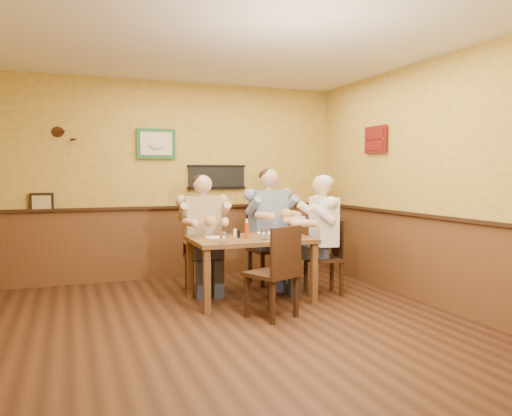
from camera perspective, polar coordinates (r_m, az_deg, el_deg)
The scene contains 17 objects.
room at distance 5.02m, azimuth -3.22°, elevation 6.06°, with size 5.02×5.03×2.81m.
dining_table at distance 5.90m, azimuth -0.63°, elevation -4.27°, with size 1.40×0.90×0.75m.
chair_back_left at distance 6.42m, azimuth -6.11°, elevation -5.33°, with size 0.43×0.43×0.93m, color #311C0F, non-canonical shape.
chair_back_right at distance 6.81m, azimuth 1.39°, elevation -4.57°, with size 0.45×0.45×0.98m, color #311C0F, non-canonical shape.
chair_right_end at distance 6.31m, azimuth 7.71°, elevation -5.53°, with size 0.43×0.43×0.93m, color #311C0F, non-canonical shape.
chair_near_side at distance 5.24m, azimuth 1.78°, elevation -7.26°, with size 0.45×0.45×0.97m, color #311C0F, non-canonical shape.
diner_tan_shirt at distance 6.39m, azimuth -6.13°, elevation -3.56°, with size 0.62×0.62×1.34m, color tan, non-canonical shape.
diner_blue_polo at distance 6.78m, azimuth 1.39°, elevation -2.81°, with size 0.65×0.65×1.41m, color #798FB6, non-canonical shape.
diner_white_elder at distance 6.28m, azimuth 7.73°, elevation -3.73°, with size 0.61×0.61×1.33m, color white, non-canonical shape.
water_glass_left at distance 5.44m, azimuth -3.78°, elevation -3.38°, with size 0.08×0.08×0.12m, color white.
water_glass_mid at distance 5.69m, azimuth 0.93°, elevation -3.00°, with size 0.08×0.08×0.13m, color silver.
cola_tumbler at distance 5.81m, azimuth 4.72°, elevation -2.94°, with size 0.08×0.08×0.11m, color black.
hot_sauce_bottle at distance 5.80m, azimuth -1.07°, elevation -2.48°, with size 0.05×0.05×0.20m, color #B13812.
salt_shaker at distance 5.93m, azimuth -2.41°, elevation -2.87°, with size 0.04×0.04×0.09m, color white.
pepper_shaker at distance 5.86m, azimuth -1.99°, elevation -2.98°, with size 0.04×0.04×0.09m, color black.
plate_far_left at distance 5.87m, azimuth -4.81°, elevation -3.34°, with size 0.21×0.21×0.01m, color white.
plate_far_right at distance 6.23m, azimuth 1.30°, elevation -2.89°, with size 0.27×0.27×0.02m, color white.
Camera 1 is at (-1.37, -4.61, 1.51)m, focal length 35.00 mm.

